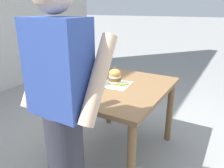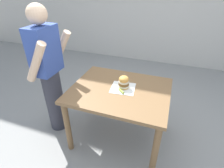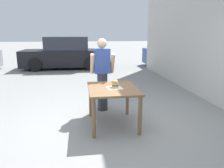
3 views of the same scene
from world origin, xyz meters
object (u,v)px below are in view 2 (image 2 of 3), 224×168
Objects in this scene: sandwich at (124,82)px; parked_car_far_end at (7,8)px; diner_across_table at (49,73)px; patio_table at (120,97)px; pickle_spear at (121,91)px.

parked_car_far_end is at bearing 55.24° from sandwich.
patio_table is at bearing -83.04° from diner_across_table.
patio_table is at bearing -125.10° from parked_car_far_end.
diner_across_table is 8.20m from parked_car_far_end.
patio_table is 0.27× the size of parked_car_far_end.
diner_across_table reaches higher than pickle_spear.
sandwich is at bearing 1.04° from pickle_spear.
pickle_spear is (-0.06, -0.03, 0.13)m from patio_table.
pickle_spear reaches higher than patio_table.
pickle_spear is at bearing -178.96° from sandwich.
diner_across_table is (-0.05, 0.93, 0.10)m from pickle_spear.
parked_car_far_end is (5.19, 6.34, -0.16)m from diner_across_table.
pickle_spear is 0.06× the size of diner_across_table.
parked_car_far_end reaches higher than patio_table.
diner_across_table is at bearing 96.96° from patio_table.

